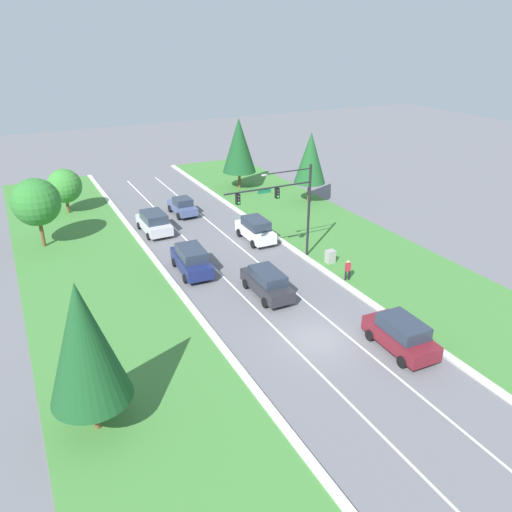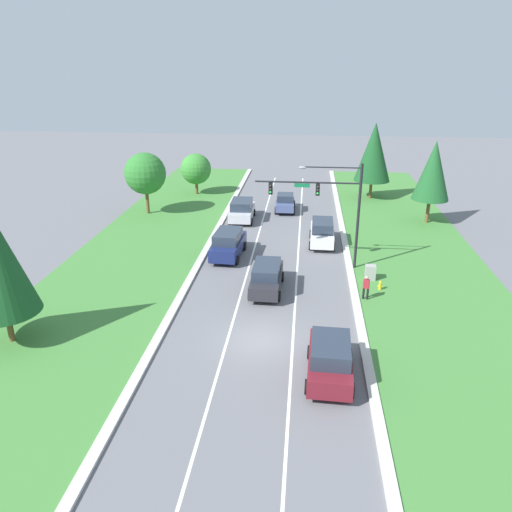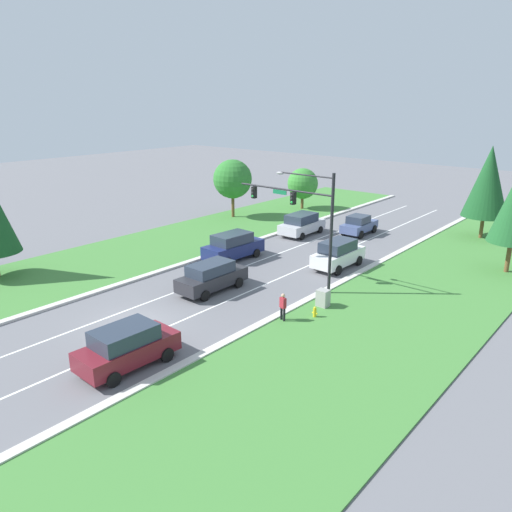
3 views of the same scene
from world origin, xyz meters
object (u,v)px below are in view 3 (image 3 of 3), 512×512
burgundy_suv (127,346)px  white_suv (338,254)px  utility_cabinet (323,299)px  pedestrian (283,306)px  fire_hydrant (315,312)px  traffic_signal_mast (303,211)px  oak_far_left_tree (233,179)px  slate_blue_sedan (359,225)px  oak_near_left_tree (303,184)px  charcoal_suv (212,276)px  navy_suv (233,246)px  silver_suv (302,224)px  conifer_near_right_tree (488,182)px

burgundy_suv → white_suv: bearing=92.0°
utility_cabinet → pedestrian: (-0.64, -3.16, 0.38)m
fire_hydrant → utility_cabinet: bearing=106.9°
traffic_signal_mast → pedestrian: traffic_signal_mast is taller
burgundy_suv → oak_far_left_tree: 31.18m
traffic_signal_mast → slate_blue_sedan: traffic_signal_mast is taller
burgundy_suv → utility_cabinet: (3.24, 11.80, -0.47)m
utility_cabinet → oak_near_left_tree: size_ratio=0.24×
charcoal_suv → navy_suv: size_ratio=0.97×
traffic_signal_mast → fire_hydrant: 7.04m
oak_far_left_tree → white_suv: bearing=-22.6°
white_suv → slate_blue_sedan: white_suv is taller
fire_hydrant → slate_blue_sedan: bearing=111.6°
silver_suv → slate_blue_sedan: bearing=40.1°
traffic_signal_mast → utility_cabinet: size_ratio=6.95×
oak_near_left_tree → oak_far_left_tree: (-3.21, -8.14, 1.16)m
charcoal_suv → oak_far_left_tree: (-13.22, 16.49, 3.08)m
silver_suv → navy_suv: size_ratio=0.96×
charcoal_suv → slate_blue_sedan: charcoal_suv is taller
silver_suv → slate_blue_sedan: size_ratio=1.16×
traffic_signal_mast → oak_near_left_tree: bearing=124.8°
oak_near_left_tree → oak_far_left_tree: size_ratio=0.76×
burgundy_suv → traffic_signal_mast: bearing=91.2°
navy_suv → slate_blue_sedan: bearing=76.9°
white_suv → utility_cabinet: bearing=-64.5°
oak_far_left_tree → oak_near_left_tree: bearing=68.5°
white_suv → fire_hydrant: bearing=-65.8°
pedestrian → utility_cabinet: bearing=-85.1°
charcoal_suv → oak_far_left_tree: bearing=129.6°
navy_suv → oak_far_left_tree: (-9.73, 10.62, 3.00)m
silver_suv → burgundy_suv: (7.46, -24.87, 0.02)m
utility_cabinet → conifer_near_right_tree: size_ratio=0.14×
silver_suv → pedestrian: bearing=-59.3°
navy_suv → pedestrian: navy_suv is taller
burgundy_suv → utility_cabinet: size_ratio=4.31×
white_suv → oak_near_left_tree: 20.70m
slate_blue_sedan → utility_cabinet: 17.88m
white_suv → silver_suv: white_suv is taller
white_suv → conifer_near_right_tree: conifer_near_right_tree is taller
silver_suv → oak_near_left_tree: oak_near_left_tree is taller
traffic_signal_mast → oak_far_left_tree: bearing=145.0°
pedestrian → fire_hydrant: bearing=-109.9°
traffic_signal_mast → white_suv: (-0.17, 4.95, -4.12)m
slate_blue_sedan → traffic_signal_mast: bearing=-76.9°
utility_cabinet → pedestrian: bearing=-101.5°
burgundy_suv → silver_suv: bearing=108.8°
pedestrian → fire_hydrant: (1.13, 1.55, -0.59)m
traffic_signal_mast → burgundy_suv: bearing=-90.9°
silver_suv → burgundy_suv: burgundy_suv is taller
silver_suv → conifer_near_right_tree: bearing=34.0°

